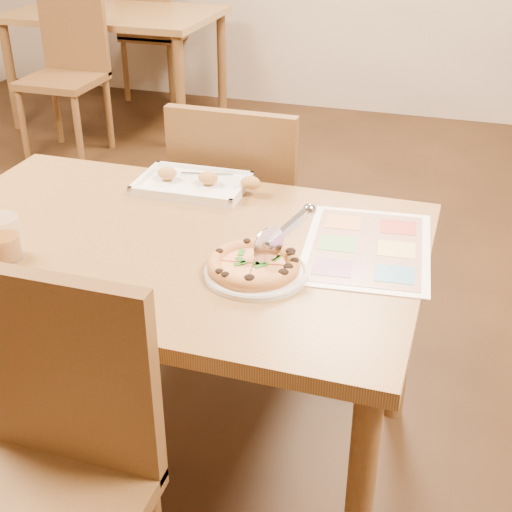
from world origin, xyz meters
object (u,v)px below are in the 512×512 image
(dining_table, at_px, (166,268))
(glass_tumbler, at_px, (4,240))
(chair_far, at_px, (241,200))
(plate, at_px, (256,273))
(chair_near, at_px, (41,447))
(bg_table, at_px, (116,25))
(pizza, at_px, (254,265))
(pizza_cutter, at_px, (282,234))
(menu, at_px, (367,247))
(bg_chair_near, at_px, (68,57))
(appetizer_tray, at_px, (196,184))
(bg_chair_far, at_px, (149,21))

(dining_table, bearing_deg, glass_tumbler, -147.78)
(chair_far, distance_m, plate, 0.77)
(chair_near, height_order, plate, chair_near)
(chair_far, xyz_separation_m, bg_table, (-1.60, 2.20, 0.07))
(pizza, relative_size, glass_tumbler, 2.02)
(plate, bearing_deg, pizza_cutter, 49.69)
(chair_near, bearing_deg, menu, 55.01)
(bg_chair_near, bearing_deg, pizza, -50.85)
(bg_table, height_order, appetizer_tray, appetizer_tray)
(bg_table, xyz_separation_m, pizza_cutter, (1.92, -2.85, 0.17))
(dining_table, xyz_separation_m, plate, (0.28, -0.10, 0.09))
(chair_near, xyz_separation_m, menu, (0.50, 0.71, 0.16))
(bg_table, bearing_deg, plate, -57.11)
(bg_chair_near, bearing_deg, appetizer_tray, -50.35)
(bg_table, distance_m, pizza_cutter, 3.44)
(dining_table, xyz_separation_m, bg_chair_far, (-1.60, 3.30, -0.07))
(bg_chair_far, distance_m, plate, 3.89)
(chair_far, xyz_separation_m, bg_chair_near, (-1.60, 1.60, 0.00))
(bg_chair_near, xyz_separation_m, appetizer_tray, (1.56, -1.88, 0.17))
(bg_chair_near, bearing_deg, chair_far, -44.94)
(chair_far, distance_m, bg_chair_far, 3.14)
(chair_near, height_order, pizza_cutter, chair_near)
(glass_tumbler, xyz_separation_m, menu, (0.82, 0.31, -0.04))
(chair_far, xyz_separation_m, bg_chair_far, (-1.60, 2.70, 0.00))
(dining_table, relative_size, appetizer_tray, 3.57)
(chair_near, bearing_deg, appetizer_tray, 92.58)
(dining_table, distance_m, plate, 0.31)
(pizza_cutter, relative_size, appetizer_tray, 0.43)
(bg_chair_near, xyz_separation_m, glass_tumbler, (1.28, -2.40, 0.20))
(chair_far, xyz_separation_m, glass_tumbler, (-0.32, -0.80, 0.20))
(bg_chair_far, height_order, pizza, bg_chair_far)
(menu, bearing_deg, dining_table, -167.68)
(bg_chair_near, xyz_separation_m, pizza_cutter, (1.92, -2.24, 0.24))
(bg_table, relative_size, appetizer_tray, 3.57)
(pizza_cutter, distance_m, appetizer_tray, 0.52)
(bg_chair_near, height_order, pizza, bg_chair_near)
(chair_far, xyz_separation_m, appetizer_tray, (-0.04, -0.28, 0.17))
(pizza_cutter, bearing_deg, glass_tumbler, 134.76)
(pizza, bearing_deg, bg_chair_near, 129.15)
(chair_far, bearing_deg, menu, 135.23)
(bg_chair_near, bearing_deg, menu, -44.90)
(dining_table, distance_m, chair_near, 0.61)
(dining_table, distance_m, pizza, 0.30)
(bg_chair_near, relative_size, glass_tumbler, 4.40)
(pizza, height_order, glass_tumbler, glass_tumbler)
(dining_table, relative_size, pizza, 6.02)
(dining_table, relative_size, chair_near, 2.77)
(bg_chair_far, bearing_deg, pizza_cutter, 119.84)
(bg_chair_far, height_order, glass_tumbler, bg_chair_far)
(bg_chair_far, xyz_separation_m, glass_tumbler, (1.28, -3.50, 0.20))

